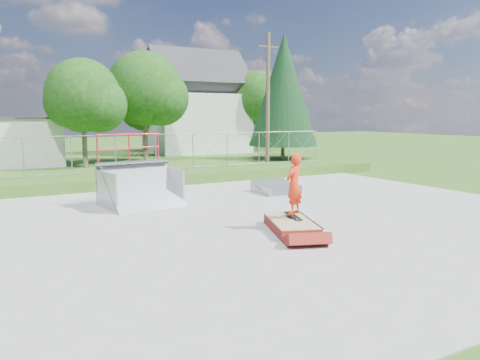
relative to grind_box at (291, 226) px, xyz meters
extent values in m
plane|color=#365B1A|center=(0.16, 1.40, -0.17)|extent=(120.00, 120.00, 0.00)
cube|color=#969693|center=(0.16, 1.40, -0.15)|extent=(20.00, 16.00, 0.04)
cube|color=#365B1A|center=(0.16, 10.90, 0.08)|extent=(24.00, 3.00, 0.50)
cube|color=maroon|center=(0.00, 0.00, -0.01)|extent=(1.78, 2.48, 0.31)
cube|color=tan|center=(0.00, 0.00, 0.16)|extent=(1.80, 2.50, 0.02)
cube|color=black|center=(0.20, 0.17, 0.21)|extent=(0.33, 0.82, 0.13)
imported|color=red|center=(0.20, 0.17, 1.06)|extent=(0.74, 0.65, 1.70)
cube|color=beige|center=(9.16, 27.40, 2.33)|extent=(8.00, 6.00, 5.00)
cube|color=#323337|center=(9.16, 27.40, 5.73)|extent=(8.40, 6.08, 6.08)
cylinder|color=brown|center=(7.66, 13.40, 3.83)|extent=(0.24, 0.24, 8.00)
cylinder|color=brown|center=(-1.84, 19.40, 1.06)|extent=(0.30, 0.30, 2.45)
sphere|color=#143A10|center=(-1.84, 19.40, 4.24)|extent=(4.48, 4.48, 4.48)
sphere|color=#143A10|center=(-1.00, 18.84, 3.68)|extent=(3.36, 3.36, 3.36)
cylinder|color=brown|center=(2.66, 21.40, 1.23)|extent=(0.30, 0.30, 2.80)
sphere|color=#143A10|center=(2.66, 21.40, 4.87)|extent=(5.12, 5.12, 5.12)
sphere|color=#143A10|center=(3.62, 20.76, 4.23)|extent=(3.84, 3.84, 3.84)
cylinder|color=brown|center=(14.16, 25.40, 1.14)|extent=(0.30, 0.30, 2.62)
sphere|color=#143A10|center=(14.16, 25.40, 4.56)|extent=(4.80, 4.80, 4.80)
sphere|color=#143A10|center=(15.06, 24.80, 3.96)|extent=(3.60, 3.60, 3.60)
cylinder|color=brown|center=(5.16, 29.40, 0.88)|extent=(0.30, 0.30, 2.10)
sphere|color=#143A10|center=(5.16, 29.40, 3.61)|extent=(3.84, 3.84, 3.84)
sphere|color=#143A10|center=(5.88, 28.92, 3.13)|extent=(2.88, 2.88, 2.88)
cylinder|color=brown|center=(12.16, 18.40, 0.43)|extent=(0.28, 0.28, 1.20)
cone|color=black|center=(12.16, 18.40, 4.88)|extent=(5.04, 5.04, 8.10)
camera|label=1|loc=(-7.37, -10.41, 3.05)|focal=35.00mm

